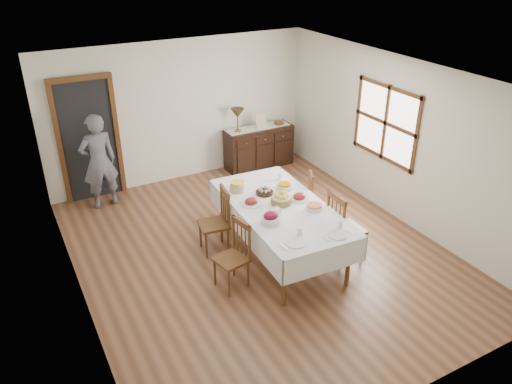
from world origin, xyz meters
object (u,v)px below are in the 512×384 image
sideboard (259,147)px  person (98,159)px  chair_right_near (343,226)px  chair_left_near (234,254)px  chair_right_far (318,201)px  chair_left_far (217,220)px  dining_table (280,212)px  table_lamp (237,114)px

sideboard → person: 3.19m
chair_right_near → sideboard: (0.54, 3.43, -0.13)m
chair_left_near → chair_right_near: (1.61, -0.19, 0.07)m
chair_right_far → person: size_ratio=0.55×
chair_right_near → chair_left_near: bearing=85.8°
chair_left_far → chair_right_far: chair_left_far is taller
dining_table → chair_left_far: chair_left_far is taller
dining_table → person: size_ratio=1.39×
chair_left_far → person: 2.49m
sideboard → person: size_ratio=0.77×
person → sideboard: bearing=176.9°
dining_table → chair_left_far: (-0.73, 0.56, -0.23)m
chair_right_near → table_lamp: size_ratio=2.32×
sideboard → chair_left_far: bearing=-130.2°
dining_table → sideboard: size_ratio=1.79×
person → table_lamp: size_ratio=3.83×
chair_left_far → sideboard: (2.00, 2.36, -0.09)m
chair_right_far → chair_left_far: bearing=109.5°
chair_right_far → person: (-2.79, 2.40, 0.39)m
chair_left_near → chair_right_far: chair_right_far is taller
chair_left_far → person: person is taller
sideboard → person: (-3.15, -0.19, 0.47)m
chair_left_far → chair_right_far: 1.65m
chair_left_far → sideboard: 3.10m
dining_table → table_lamp: (0.80, 2.94, 0.45)m
sideboard → chair_right_near: bearing=-98.9°
chair_left_near → person: (-1.00, 3.05, 0.41)m
chair_left_near → table_lamp: (1.69, 3.25, 0.70)m
chair_left_far → sideboard: bearing=147.8°
chair_right_near → dining_table: bearing=58.0°
chair_left_near → chair_right_near: 1.63m
person → table_lamp: person is taller
chair_right_far → table_lamp: table_lamp is taller
sideboard → person: bearing=-176.6°
dining_table → sideboard: dining_table is taller
chair_left_near → chair_right_far: size_ratio=0.97×
chair_left_far → chair_right_near: (1.46, -1.07, 0.04)m
chair_right_near → chair_right_far: 0.87m
chair_left_far → person: (-1.15, 2.18, 0.38)m
chair_left_near → chair_left_far: size_ratio=0.96×
chair_right_near → table_lamp: table_lamp is taller
chair_right_near → person: bearing=41.5°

